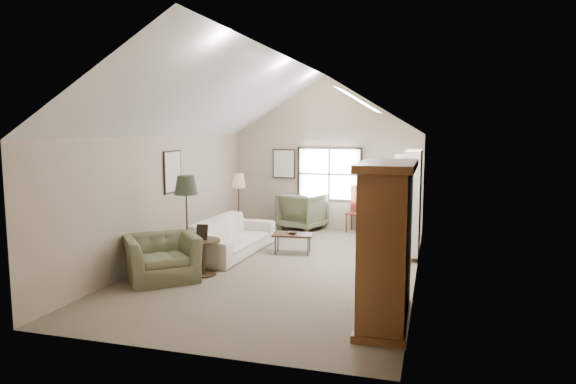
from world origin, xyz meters
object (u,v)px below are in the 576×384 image
(armchair_near, at_px, (162,258))
(armchair_far, at_px, (303,211))
(armoire, at_px, (386,245))
(side_table, at_px, (203,257))
(side_chair, at_px, (356,209))
(sofa, at_px, (231,236))
(coffee_table, at_px, (293,244))

(armchair_near, distance_m, armchair_far, 5.26)
(armoire, distance_m, side_table, 3.78)
(armoire, distance_m, side_chair, 6.26)
(armchair_far, bearing_deg, sofa, 94.94)
(armoire, relative_size, sofa, 0.84)
(side_chair, bearing_deg, side_table, -103.78)
(coffee_table, bearing_deg, armoire, -56.68)
(side_chair, bearing_deg, armoire, -67.47)
(side_table, height_order, side_chair, side_chair)
(sofa, distance_m, armchair_far, 3.15)
(coffee_table, bearing_deg, side_chair, 70.32)
(armoire, bearing_deg, side_table, 156.92)
(armchair_near, bearing_deg, coffee_table, 14.48)
(armchair_near, xyz_separation_m, coffee_table, (1.70, 2.46, -0.18))
(armchair_far, bearing_deg, armoire, 133.27)
(sofa, bearing_deg, armoire, -128.28)
(armchair_near, height_order, side_chair, side_chair)
(armoire, bearing_deg, sofa, 138.94)
(armchair_near, bearing_deg, armoire, -54.87)
(side_table, bearing_deg, armchair_far, 81.73)
(side_table, distance_m, side_chair, 5.11)
(sofa, relative_size, side_chair, 2.21)
(armchair_near, relative_size, coffee_table, 1.45)
(armchair_near, distance_m, coffee_table, 2.99)
(armchair_far, bearing_deg, side_chair, -160.79)
(armchair_far, height_order, side_chair, side_chair)
(armchair_far, xyz_separation_m, coffee_table, (0.46, -2.66, -0.26))
(side_chair, bearing_deg, armchair_far, -169.60)
(armoire, distance_m, armchair_near, 4.14)
(coffee_table, bearing_deg, armchair_near, -124.60)
(armchair_far, bearing_deg, armchair_near, 95.65)
(armchair_far, distance_m, side_table, 4.70)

